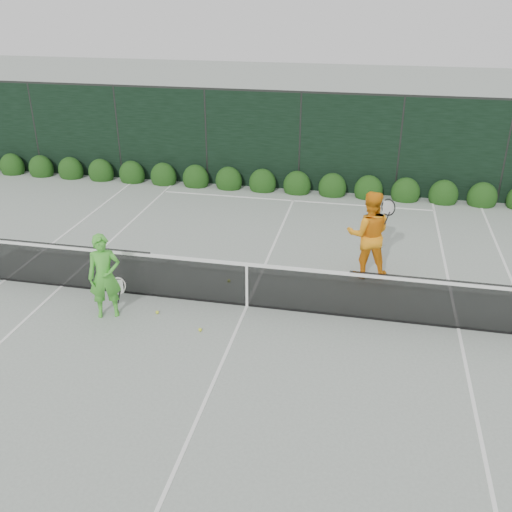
# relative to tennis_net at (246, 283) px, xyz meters

# --- Properties ---
(ground) EXTENTS (80.00, 80.00, 0.00)m
(ground) POSITION_rel_tennis_net_xyz_m (0.02, 0.00, -0.53)
(ground) COLOR gray
(ground) RESTS_ON ground
(tennis_net) EXTENTS (12.90, 0.10, 1.07)m
(tennis_net) POSITION_rel_tennis_net_xyz_m (0.00, 0.00, 0.00)
(tennis_net) COLOR black
(tennis_net) RESTS_ON ground
(player_woman) EXTENTS (0.74, 0.63, 1.71)m
(player_woman) POSITION_rel_tennis_net_xyz_m (-2.57, -0.88, 0.32)
(player_woman) COLOR green
(player_woman) RESTS_ON ground
(player_man) EXTENTS (1.04, 0.85, 1.98)m
(player_man) POSITION_rel_tennis_net_xyz_m (2.32, 1.89, 0.46)
(player_man) COLOR orange
(player_man) RESTS_ON ground
(court_lines) EXTENTS (11.03, 23.83, 0.01)m
(court_lines) POSITION_rel_tennis_net_xyz_m (0.02, 0.00, -0.53)
(court_lines) COLOR white
(court_lines) RESTS_ON ground
(windscreen_fence) EXTENTS (32.00, 21.07, 3.06)m
(windscreen_fence) POSITION_rel_tennis_net_xyz_m (0.02, -2.71, 0.98)
(windscreen_fence) COLOR black
(windscreen_fence) RESTS_ON ground
(hedge_row) EXTENTS (31.66, 0.65, 0.94)m
(hedge_row) POSITION_rel_tennis_net_xyz_m (0.02, 7.15, -0.30)
(hedge_row) COLOR #15370F
(hedge_row) RESTS_ON ground
(tennis_balls) EXTENTS (1.13, 2.08, 0.07)m
(tennis_balls) POSITION_rel_tennis_net_xyz_m (-0.96, -0.28, -0.50)
(tennis_balls) COLOR yellow
(tennis_balls) RESTS_ON ground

